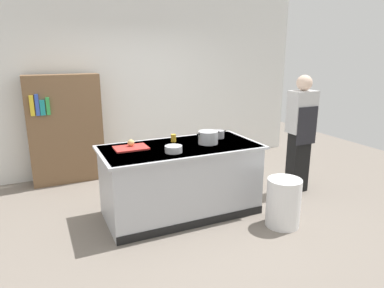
{
  "coord_description": "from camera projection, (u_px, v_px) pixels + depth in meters",
  "views": [
    {
      "loc": [
        -1.6,
        -3.82,
        2.05
      ],
      "look_at": [
        0.25,
        0.2,
        0.85
      ],
      "focal_mm": 32.39,
      "sensor_mm": 36.0,
      "label": 1
    }
  ],
  "objects": [
    {
      "name": "ground_plane",
      "position": [
        181.0,
        212.0,
        4.53
      ],
      "size": [
        10.0,
        10.0,
        0.0
      ],
      "primitive_type": "plane",
      "color": "slate"
    },
    {
      "name": "back_wall",
      "position": [
        133.0,
        83.0,
        5.98
      ],
      "size": [
        6.4,
        0.12,
        3.0
      ],
      "primitive_type": "cube",
      "color": "white",
      "rests_on": "ground_plane"
    },
    {
      "name": "counter_island",
      "position": [
        181.0,
        179.0,
        4.41
      ],
      "size": [
        1.98,
        0.98,
        0.9
      ],
      "color": "#B7BABF",
      "rests_on": "ground_plane"
    },
    {
      "name": "cutting_board",
      "position": [
        131.0,
        148.0,
        4.18
      ],
      "size": [
        0.4,
        0.28,
        0.02
      ],
      "primitive_type": "cube",
      "color": "red",
      "rests_on": "counter_island"
    },
    {
      "name": "onion",
      "position": [
        131.0,
        143.0,
        4.21
      ],
      "size": [
        0.08,
        0.08,
        0.08
      ],
      "primitive_type": "sphere",
      "color": "tan",
      "rests_on": "cutting_board"
    },
    {
      "name": "stock_pot",
      "position": [
        208.0,
        137.0,
        4.39
      ],
      "size": [
        0.32,
        0.25,
        0.16
      ],
      "color": "#B7BABF",
      "rests_on": "counter_island"
    },
    {
      "name": "sauce_pan",
      "position": [
        219.0,
        134.0,
        4.68
      ],
      "size": [
        0.22,
        0.15,
        0.1
      ],
      "color": "#99999E",
      "rests_on": "counter_island"
    },
    {
      "name": "mixing_bowl",
      "position": [
        173.0,
        149.0,
        4.02
      ],
      "size": [
        0.21,
        0.21,
        0.08
      ],
      "primitive_type": "cylinder",
      "color": "#B7BABF",
      "rests_on": "counter_island"
    },
    {
      "name": "juice_cup",
      "position": [
        173.0,
        138.0,
        4.48
      ],
      "size": [
        0.07,
        0.07,
        0.1
      ],
      "primitive_type": "cylinder",
      "color": "yellow",
      "rests_on": "counter_island"
    },
    {
      "name": "trash_bin",
      "position": [
        283.0,
        202.0,
        4.13
      ],
      "size": [
        0.4,
        0.4,
        0.59
      ],
      "primitive_type": "cylinder",
      "color": "white",
      "rests_on": "ground_plane"
    },
    {
      "name": "person_chef",
      "position": [
        300.0,
        131.0,
        5.01
      ],
      "size": [
        0.38,
        0.25,
        1.72
      ],
      "rotation": [
        0.0,
        0.0,
        1.39
      ],
      "color": "black",
      "rests_on": "ground_plane"
    },
    {
      "name": "bookshelf",
      "position": [
        66.0,
        130.0,
        5.4
      ],
      "size": [
        1.1,
        0.31,
        1.7
      ],
      "color": "brown",
      "rests_on": "ground_plane"
    }
  ]
}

